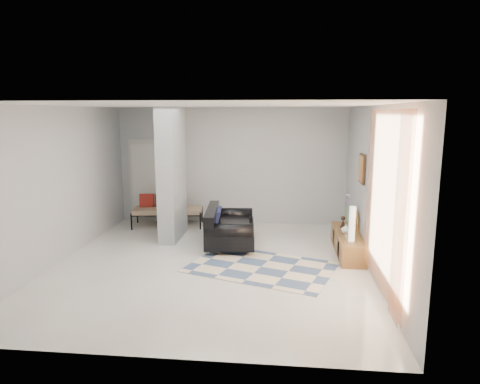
# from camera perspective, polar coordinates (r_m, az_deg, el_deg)

# --- Properties ---
(floor) EXTENTS (6.00, 6.00, 0.00)m
(floor) POSITION_cam_1_polar(r_m,az_deg,el_deg) (7.79, -3.86, -9.60)
(floor) COLOR beige
(floor) RESTS_ON ground
(ceiling) EXTENTS (6.00, 6.00, 0.00)m
(ceiling) POSITION_cam_1_polar(r_m,az_deg,el_deg) (7.32, -4.13, 11.46)
(ceiling) COLOR white
(ceiling) RESTS_ON wall_back
(wall_back) EXTENTS (6.00, 0.00, 6.00)m
(wall_back) POSITION_cam_1_polar(r_m,az_deg,el_deg) (10.36, -1.17, 3.45)
(wall_back) COLOR #B2B5B7
(wall_back) RESTS_ON ground
(wall_front) EXTENTS (6.00, 0.00, 6.00)m
(wall_front) POSITION_cam_1_polar(r_m,az_deg,el_deg) (4.57, -10.41, -5.90)
(wall_front) COLOR #B2B5B7
(wall_front) RESTS_ON ground
(wall_left) EXTENTS (0.00, 6.00, 6.00)m
(wall_left) POSITION_cam_1_polar(r_m,az_deg,el_deg) (8.34, -22.94, 0.88)
(wall_left) COLOR #B2B5B7
(wall_left) RESTS_ON ground
(wall_right) EXTENTS (0.00, 6.00, 6.00)m
(wall_right) POSITION_cam_1_polar(r_m,az_deg,el_deg) (7.47, 17.28, 0.20)
(wall_right) COLOR #B2B5B7
(wall_right) RESTS_ON ground
(partition_column) EXTENTS (0.35, 1.20, 2.80)m
(partition_column) POSITION_cam_1_polar(r_m,az_deg,el_deg) (9.21, -9.06, 2.43)
(partition_column) COLOR #A0A6A7
(partition_column) RESTS_ON floor
(hallway_door) EXTENTS (0.85, 0.06, 2.04)m
(hallway_door) POSITION_cam_1_polar(r_m,az_deg,el_deg) (10.83, -12.28, 1.50)
(hallway_door) COLOR beige
(hallway_door) RESTS_ON floor
(curtain) EXTENTS (0.00, 2.55, 2.55)m
(curtain) POSITION_cam_1_polar(r_m,az_deg,el_deg) (6.34, 18.60, -1.21)
(curtain) COLOR #FB8142
(curtain) RESTS_ON wall_right
(wall_art) EXTENTS (0.04, 0.45, 0.55)m
(wall_art) POSITION_cam_1_polar(r_m,az_deg,el_deg) (8.30, 15.97, 3.01)
(wall_art) COLOR #311C0D
(wall_art) RESTS_ON wall_right
(media_console) EXTENTS (0.45, 1.80, 0.80)m
(media_console) POSITION_cam_1_polar(r_m,az_deg,el_deg) (8.57, 14.15, -6.57)
(media_console) COLOR brown
(media_console) RESTS_ON floor
(loveseat) EXTENTS (1.09, 1.71, 0.76)m
(loveseat) POSITION_cam_1_polar(r_m,az_deg,el_deg) (8.79, -1.70, -4.81)
(loveseat) COLOR silver
(loveseat) RESTS_ON floor
(daybed) EXTENTS (1.70, 0.89, 0.77)m
(daybed) POSITION_cam_1_polar(r_m,az_deg,el_deg) (10.36, -9.76, -2.19)
(daybed) COLOR black
(daybed) RESTS_ON floor
(area_rug) EXTENTS (2.83, 2.34, 0.01)m
(area_rug) POSITION_cam_1_polar(r_m,az_deg,el_deg) (7.64, 2.84, -9.95)
(area_rug) COLOR beige
(area_rug) RESTS_ON floor
(cylinder_lamp) EXTENTS (0.12, 0.12, 0.64)m
(cylinder_lamp) POSITION_cam_1_polar(r_m,az_deg,el_deg) (7.92, 14.72, -4.15)
(cylinder_lamp) COLOR white
(cylinder_lamp) RESTS_ON media_console
(bronze_figurine) EXTENTS (0.12, 0.12, 0.23)m
(bronze_figurine) POSITION_cam_1_polar(r_m,az_deg,el_deg) (8.85, 13.57, -3.90)
(bronze_figurine) COLOR black
(bronze_figurine) RESTS_ON media_console
(vase) EXTENTS (0.18, 0.18, 0.18)m
(vase) POSITION_cam_1_polar(r_m,az_deg,el_deg) (8.46, 13.93, -4.76)
(vase) COLOR white
(vase) RESTS_ON media_console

